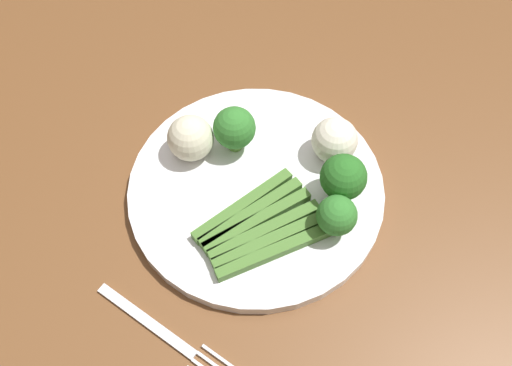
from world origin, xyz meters
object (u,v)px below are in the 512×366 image
at_px(broccoli_front, 234,128).
at_px(broccoli_outer_edge, 343,178).
at_px(cauliflower_near_center, 335,140).
at_px(fork, 167,335).
at_px(broccoli_back_right, 337,216).
at_px(cauliflower_near_fork, 191,138).
at_px(plate, 256,189).
at_px(asparagus_bundle, 260,227).
at_px(dining_table, 282,226).

bearing_deg(broccoli_front, broccoli_outer_edge, 89.04).
bearing_deg(cauliflower_near_center, fork, -11.43).
distance_m(broccoli_back_right, broccoli_outer_edge, 0.04).
bearing_deg(cauliflower_near_fork, broccoli_back_right, 85.78).
height_order(broccoli_outer_edge, cauliflower_near_fork, broccoli_outer_edge).
distance_m(plate, broccoli_front, 0.07).
bearing_deg(cauliflower_near_center, broccoli_outer_edge, 32.69).
xyz_separation_m(plate, broccoli_outer_edge, (-0.03, 0.08, 0.04)).
distance_m(broccoli_front, fork, 0.23).
bearing_deg(asparagus_bundle, broccoli_front, 75.67).
xyz_separation_m(asparagus_bundle, cauliflower_near_center, (-0.12, 0.03, 0.02)).
bearing_deg(broccoli_front, asparagus_bundle, 43.43).
height_order(asparagus_bundle, broccoli_back_right, broccoli_back_right).
distance_m(asparagus_bundle, cauliflower_near_fork, 0.13).
relative_size(dining_table, cauliflower_near_center, 23.99).
bearing_deg(broccoli_outer_edge, plate, -68.83).
height_order(broccoli_front, cauliflower_near_center, broccoli_front).
bearing_deg(fork, cauliflower_near_fork, 120.82).
bearing_deg(broccoli_outer_edge, broccoli_front, -90.96).
xyz_separation_m(dining_table, cauliflower_near_center, (-0.05, 0.03, 0.15)).
xyz_separation_m(broccoli_back_right, cauliflower_near_fork, (-0.01, -0.18, -0.00)).
height_order(asparagus_bundle, cauliflower_near_fork, cauliflower_near_fork).
height_order(dining_table, broccoli_outer_edge, broccoli_outer_edge).
distance_m(broccoli_front, broccoli_back_right, 0.15).
distance_m(plate, asparagus_bundle, 0.06).
distance_m(broccoli_back_right, cauliflower_near_fork, 0.18).
distance_m(dining_table, broccoli_outer_edge, 0.17).
relative_size(dining_table, fork, 7.43).
xyz_separation_m(asparagus_bundle, broccoli_front, (-0.08, -0.08, 0.03)).
distance_m(cauliflower_near_fork, fork, 0.21).
bearing_deg(cauliflower_near_fork, broccoli_outer_edge, 99.29).
height_order(dining_table, cauliflower_near_center, cauliflower_near_center).
xyz_separation_m(broccoli_outer_edge, fork, (0.22, -0.08, -0.05)).
bearing_deg(cauliflower_near_center, plate, -35.02).
xyz_separation_m(broccoli_outer_edge, cauliflower_near_center, (-0.05, -0.03, -0.01)).
distance_m(asparagus_bundle, broccoli_front, 0.11).
relative_size(plate, broccoli_front, 4.84).
xyz_separation_m(cauliflower_near_fork, fork, (0.19, 0.09, -0.04)).
height_order(broccoli_front, cauliflower_near_fork, broccoli_front).
relative_size(broccoli_front, fork, 0.35).
relative_size(dining_table, cauliflower_near_fork, 23.80).
bearing_deg(broccoli_outer_edge, dining_table, -84.74).
bearing_deg(cauliflower_near_center, broccoli_front, -66.66).
distance_m(broccoli_back_right, cauliflower_near_center, 0.10).
height_order(plate, broccoli_outer_edge, broccoli_outer_edge).
bearing_deg(dining_table, cauliflower_near_fork, -78.50).
height_order(dining_table, broccoli_back_right, broccoli_back_right).
relative_size(cauliflower_near_fork, fork, 0.31).
bearing_deg(plate, broccoli_front, -127.12).
bearing_deg(fork, cauliflower_near_center, 84.43).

